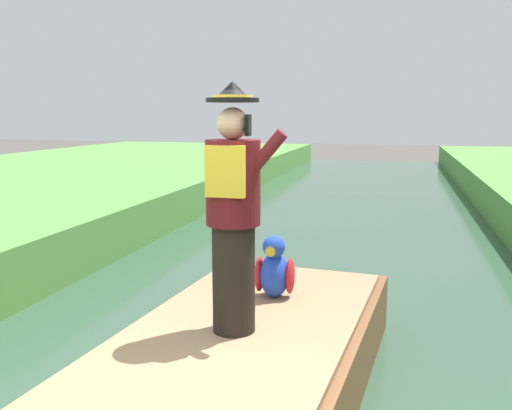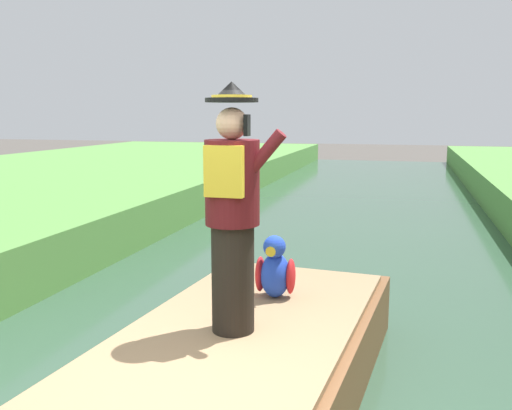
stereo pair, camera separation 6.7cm
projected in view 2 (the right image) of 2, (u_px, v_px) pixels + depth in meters
name	position (u px, v px, depth m)	size (l,w,h in m)	color
boat	(232.00, 374.00, 4.18)	(2.17, 4.34, 0.61)	brown
person_pirate	(233.00, 210.00, 4.06)	(0.61, 0.42, 1.85)	black
parrot_plush	(275.00, 271.00, 4.94)	(0.36, 0.34, 0.57)	blue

